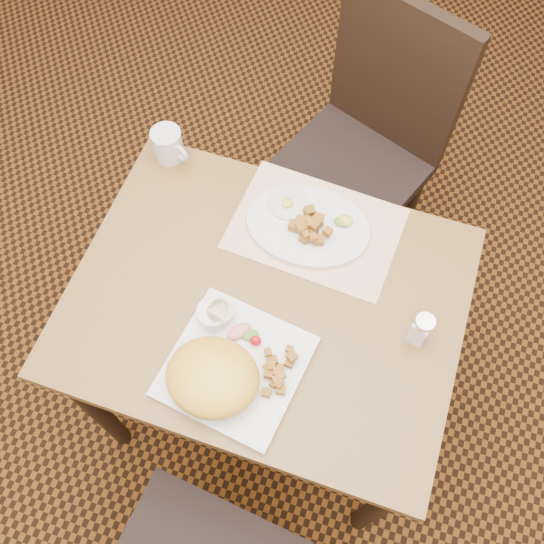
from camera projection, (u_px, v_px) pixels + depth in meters
The scene contains 15 objects.
ground at pixel (268, 390), 2.06m from camera, with size 8.00×8.00×0.00m, color black.
table at pixel (266, 317), 1.49m from camera, with size 0.90×0.70×0.75m.
chair_far at pixel (366, 139), 1.88m from camera, with size 0.55×0.55×0.97m.
placemat at pixel (316, 228), 1.48m from camera, with size 0.40×0.28×0.00m, color white.
plate_square at pixel (236, 366), 1.31m from camera, with size 0.28×0.28×0.02m, color silver.
plate_oval at pixel (308, 226), 1.47m from camera, with size 0.30×0.23×0.02m, color silver, non-canonical shape.
hollandaise_mound at pixel (212, 377), 1.26m from camera, with size 0.20×0.18×0.07m.
ramekin at pixel (214, 314), 1.34m from camera, with size 0.08×0.07×0.04m.
garnish_sq at pixel (245, 334), 1.33m from camera, with size 0.09×0.07×0.03m.
fried_egg at pixel (288, 203), 1.49m from camera, with size 0.10×0.10×0.02m.
garnish_ov at pixel (344, 221), 1.46m from camera, with size 0.05×0.04×0.02m.
salt_shaker at pixel (421, 329), 1.31m from camera, with size 0.05×0.05×0.10m.
coffee_mug at pixel (168, 145), 1.55m from camera, with size 0.11×0.08×0.09m.
home_fries_sq at pixel (276, 372), 1.29m from camera, with size 0.08×0.12×0.03m.
home_fries_ov at pixel (310, 225), 1.45m from camera, with size 0.11×0.10×0.04m.
Camera 1 is at (0.20, -0.55, 2.02)m, focal length 40.00 mm.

